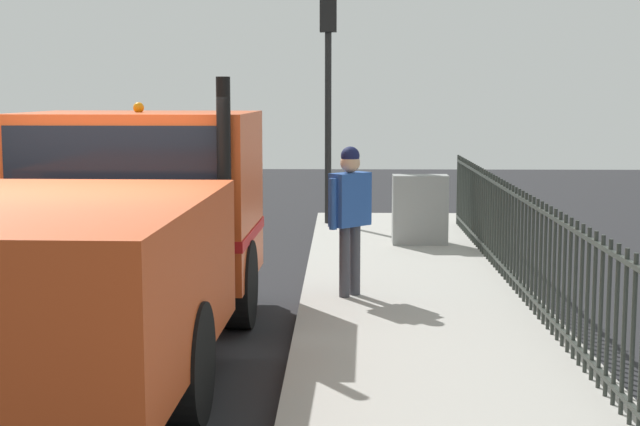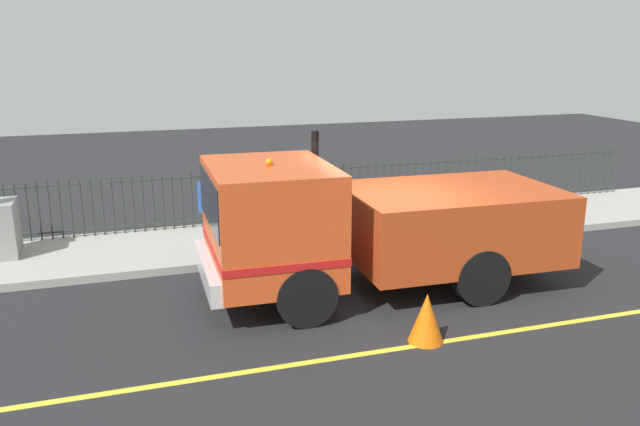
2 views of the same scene
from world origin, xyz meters
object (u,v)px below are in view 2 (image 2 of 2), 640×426
Objects in this scene: utility_cabinet at (7,228)px; traffic_cone at (427,318)px; worker_standing at (212,201)px; work_truck at (357,221)px.

traffic_cone is (-5.67, -6.26, -0.33)m from utility_cabinet.
worker_standing is 1.61× the size of utility_cabinet.
work_truck is 6.97m from utility_cabinet.
worker_standing is 2.38× the size of traffic_cone.
utility_cabinet is at bearing 47.87° from traffic_cone.
traffic_cone is (-4.53, -2.40, -0.86)m from worker_standing.
traffic_cone is at bearing -171.72° from work_truck.
work_truck is at bearing 6.80° from traffic_cone.
work_truck is at bearing -120.20° from utility_cabinet.
work_truck is at bearing -2.94° from worker_standing.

